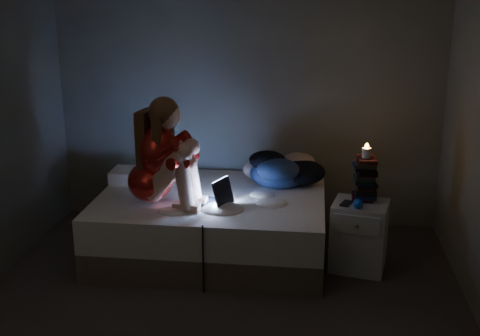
% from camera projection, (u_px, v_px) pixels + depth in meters
% --- Properties ---
extents(floor, '(3.60, 3.80, 0.02)m').
position_uv_depth(floor, '(215.00, 320.00, 4.28)').
color(floor, '#2F2927').
rests_on(floor, ground).
extents(wall_back, '(3.60, 0.02, 2.60)m').
position_uv_depth(wall_back, '(247.00, 88.00, 5.71)').
color(wall_back, '#585A51').
rests_on(wall_back, ground).
extents(wall_front, '(3.60, 0.02, 2.60)m').
position_uv_depth(wall_front, '(121.00, 276.00, 2.09)').
color(wall_front, '#585A51').
rests_on(wall_front, ground).
extents(bed, '(1.90, 1.42, 0.52)m').
position_uv_depth(bed, '(212.00, 224.00, 5.27)').
color(bed, beige).
rests_on(bed, ground).
extents(pillow, '(0.40, 0.29, 0.12)m').
position_uv_depth(pillow, '(135.00, 176.00, 5.51)').
color(pillow, white).
rests_on(pillow, bed).
extents(woman, '(0.60, 0.44, 0.89)m').
position_uv_depth(woman, '(149.00, 151.00, 4.87)').
color(woman, maroon).
rests_on(woman, bed).
extents(laptop, '(0.41, 0.36, 0.24)m').
position_uv_depth(laptop, '(207.00, 190.00, 4.95)').
color(laptop, black).
rests_on(laptop, bed).
extents(clothes_pile, '(0.64, 0.57, 0.32)m').
position_uv_depth(clothes_pile, '(279.00, 168.00, 5.40)').
color(clothes_pile, navy).
rests_on(clothes_pile, bed).
extents(nightstand, '(0.49, 0.45, 0.56)m').
position_uv_depth(nightstand, '(359.00, 236.00, 4.96)').
color(nightstand, silver).
rests_on(nightstand, ground).
extents(book_stack, '(0.19, 0.25, 0.33)m').
position_uv_depth(book_stack, '(365.00, 180.00, 4.92)').
color(book_stack, black).
rests_on(book_stack, nightstand).
extents(candle, '(0.07, 0.07, 0.08)m').
position_uv_depth(candle, '(366.00, 155.00, 4.86)').
color(candle, beige).
rests_on(candle, book_stack).
extents(phone, '(0.09, 0.15, 0.01)m').
position_uv_depth(phone, '(348.00, 204.00, 4.83)').
color(phone, black).
rests_on(phone, nightstand).
extents(blue_orb, '(0.08, 0.08, 0.08)m').
position_uv_depth(blue_orb, '(362.00, 204.00, 4.74)').
color(blue_orb, '#0B3F95').
rests_on(blue_orb, nightstand).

